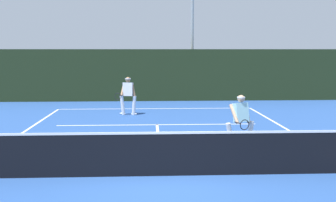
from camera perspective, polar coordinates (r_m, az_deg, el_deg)
name	(u,v)px	position (r m, az deg, el deg)	size (l,w,h in m)	color
ground_plane	(163,176)	(9.28, -0.75, -10.53)	(80.00, 80.00, 0.00)	#294F95
court_line_baseline_far	(155,109)	(19.60, -1.82, -1.08)	(9.30, 0.10, 0.01)	white
court_line_service	(157,125)	(15.39, -1.57, -3.37)	(7.58, 0.10, 0.01)	white
court_line_centre	(159,143)	(12.36, -1.27, -5.99)	(0.10, 6.40, 0.01)	white
tennis_net	(163,153)	(9.13, -0.75, -7.41)	(10.20, 0.09, 1.10)	#1E4723
player_near	(241,120)	(11.71, 10.22, -2.60)	(0.93, 0.95, 1.57)	silver
player_far	(128,94)	(17.71, -5.68, 0.99)	(0.94, 0.87, 1.67)	silver
tennis_ball	(45,158)	(11.09, -16.93, -7.70)	(0.07, 0.07, 0.07)	#D1E033
tennis_ball_extra	(71,159)	(10.81, -13.57, -7.97)	(0.07, 0.07, 0.07)	#D1E033
back_fence_windscreen	(154,75)	(22.41, -1.96, 3.65)	(21.26, 0.12, 2.87)	black
light_pole	(192,21)	(23.73, 3.44, 11.23)	(0.55, 0.44, 7.31)	#9EA39E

